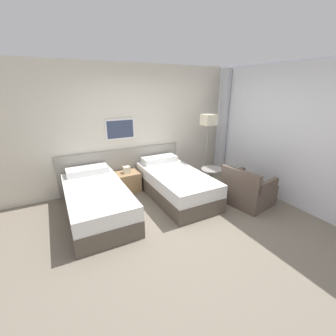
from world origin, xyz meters
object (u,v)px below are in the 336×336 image
floor_lamp (209,124)px  bed_near_door (97,201)px  bed_near_window (175,184)px  side_table (211,177)px  armchair (247,191)px  nightstand (127,181)px

floor_lamp → bed_near_door: bearing=-170.1°
bed_near_window → side_table: bed_near_window is taller
bed_near_door → armchair: bearing=-18.8°
floor_lamp → side_table: 1.33m
bed_near_door → nightstand: size_ratio=3.52×
bed_near_door → side_table: 2.37m
nightstand → armchair: bearing=-40.9°
nightstand → side_table: 1.86m
bed_near_window → armchair: (1.12, -0.94, -0.02)m
bed_near_window → side_table: bearing=-21.0°
nightstand → side_table: bearing=-33.5°
nightstand → armchair: (1.93, -1.68, 0.04)m
bed_near_window → armchair: size_ratio=2.15×
bed_near_door → bed_near_window: size_ratio=1.00×
bed_near_window → armchair: bearing=-39.8°
bed_near_door → armchair: (2.74, -0.94, -0.02)m
bed_near_window → floor_lamp: 1.69m
nightstand → floor_lamp: size_ratio=0.35×
floor_lamp → armchair: bearing=-91.8°
bed_near_door → bed_near_window: same height
armchair → floor_lamp: bearing=-12.0°
bed_near_door → floor_lamp: 3.04m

